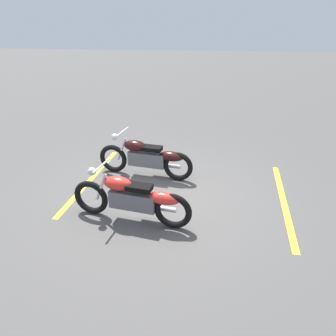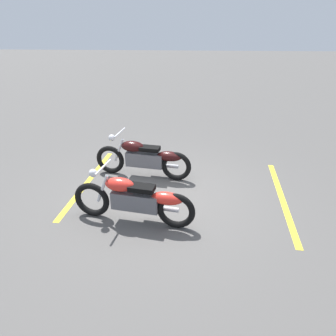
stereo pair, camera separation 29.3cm
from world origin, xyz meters
name	(u,v)px [view 1 (the left image)]	position (x,y,z in m)	size (l,w,h in m)	color
ground_plane	(159,196)	(0.00, 0.00, 0.00)	(60.00, 60.00, 0.00)	#514F4C
motorcycle_bright_foreground	(133,198)	(-0.33, -0.90, 0.46)	(2.21, 0.68, 1.04)	black
motorcycle_dark_foreground	(147,157)	(-0.39, 0.88, 0.46)	(2.22, 0.67, 1.04)	black
parking_stripe_near	(91,179)	(-1.64, 0.56, 0.00)	(3.20, 0.12, 0.01)	yellow
parking_stripe_mid	(284,201)	(2.49, 0.06, 0.00)	(3.20, 0.12, 0.01)	yellow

